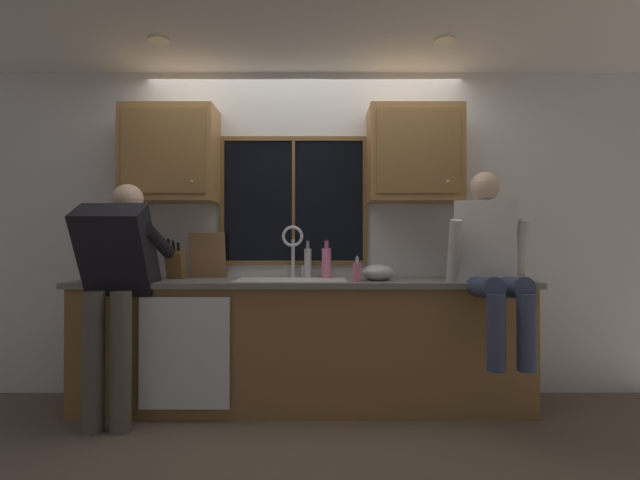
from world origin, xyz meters
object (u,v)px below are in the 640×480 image
soap_dispenser (359,272)px  bottle_green_glass (310,262)px  person_standing (119,275)px  person_sitting_on_counter (493,255)px  bottle_tall_clear (329,262)px  cutting_board (210,255)px  knife_block (178,264)px  mixing_bowl (380,273)px

soap_dispenser → bottle_green_glass: 0.50m
person_standing → soap_dispenser: (1.60, 0.18, 0.01)m
person_standing → person_sitting_on_counter: bearing=1.6°
soap_dispenser → bottle_tall_clear: 0.39m
person_standing → bottle_green_glass: size_ratio=5.44×
cutting_board → bottle_tall_clear: size_ratio=1.19×
knife_block → soap_dispenser: bearing=-11.6°
knife_block → bottle_green_glass: knife_block is taller
mixing_bowl → soap_dispenser: 0.20m
mixing_bowl → bottle_tall_clear: bottle_tall_clear is taller
person_standing → person_sitting_on_counter: size_ratio=1.27×
person_standing → cutting_board: size_ratio=4.50×
mixing_bowl → person_sitting_on_counter: bearing=-17.1°
person_sitting_on_counter → mixing_bowl: 0.77m
mixing_bowl → bottle_tall_clear: size_ratio=0.81×
soap_dispenser → person_standing: bearing=-173.7°
mixing_bowl → bottle_green_glass: size_ratio=0.82×
soap_dispenser → bottle_tall_clear: (-0.21, 0.32, 0.06)m
person_sitting_on_counter → mixing_bowl: person_sitting_on_counter is taller
person_standing → knife_block: 0.52m
person_standing → bottle_tall_clear: size_ratio=5.36×
person_standing → knife_block: bearing=61.2°
person_sitting_on_counter → knife_block: 2.27m
knife_block → mixing_bowl: bearing=-6.1°
person_standing → knife_block: size_ratio=4.97×
knife_block → bottle_green_glass: size_ratio=1.09×
person_standing → bottle_tall_clear: bearing=19.8°
soap_dispenser → bottle_tall_clear: bottle_tall_clear is taller
person_sitting_on_counter → cutting_board: 2.08m
person_standing → bottle_tall_clear: 1.48m
bottle_green_glass → mixing_bowl: bearing=-25.0°
person_sitting_on_counter → soap_dispenser: (-0.89, 0.11, -0.12)m
cutting_board → bottle_tall_clear: cutting_board is taller
knife_block → soap_dispenser: (1.35, -0.28, -0.04)m
knife_block → bottle_tall_clear: bearing=2.3°
soap_dispenser → bottle_green_glass: (-0.35, 0.35, 0.05)m
cutting_board → mixing_bowl: cutting_board is taller
person_sitting_on_counter → soap_dispenser: 0.90m
person_sitting_on_counter → cutting_board: (-2.02, 0.48, -0.01)m
cutting_board → soap_dispenser: 1.20m
knife_block → soap_dispenser: 1.38m
person_sitting_on_counter → knife_block: person_sitting_on_counter is taller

